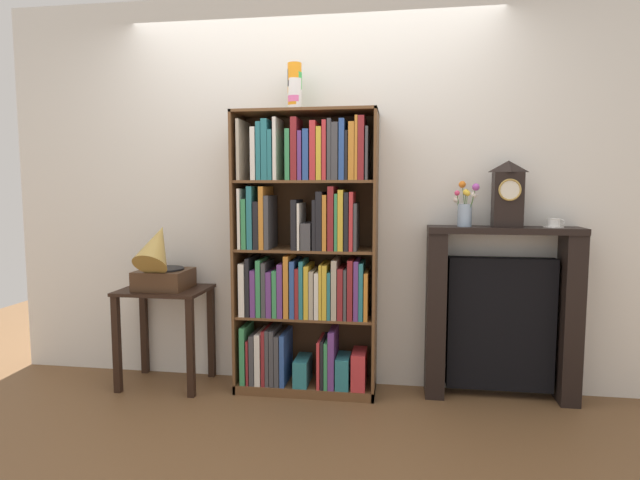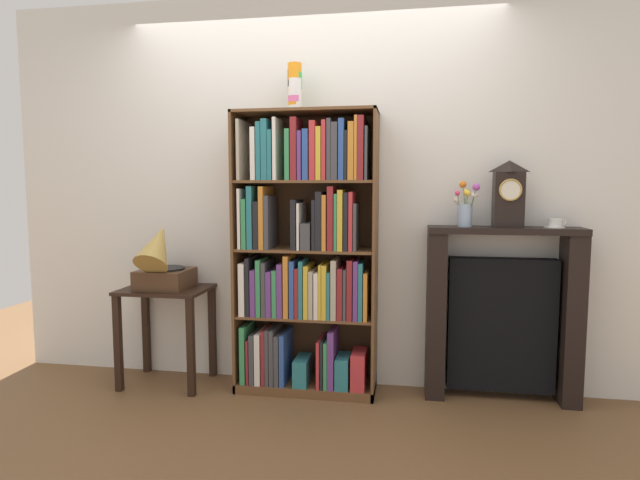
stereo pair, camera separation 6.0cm
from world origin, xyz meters
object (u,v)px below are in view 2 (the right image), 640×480
(gramophone, at_px, (161,261))
(teacup_with_saucer, at_px, (555,224))
(side_table_left, at_px, (166,312))
(bookshelf, at_px, (305,260))
(cup_stack, at_px, (295,87))
(fireplace_mantel, at_px, (502,315))
(mantel_clock, at_px, (508,194))
(flower_vase, at_px, (466,209))

(gramophone, height_order, teacup_with_saucer, same)
(side_table_left, xyz_separation_m, gramophone, (-0.00, -0.05, 0.36))
(bookshelf, bearing_deg, cup_stack, 161.63)
(fireplace_mantel, bearing_deg, gramophone, -175.62)
(teacup_with_saucer, bearing_deg, cup_stack, -178.63)
(side_table_left, relative_size, mantel_clock, 1.63)
(fireplace_mantel, bearing_deg, flower_vase, -175.09)
(fireplace_mantel, bearing_deg, cup_stack, -177.53)
(bookshelf, distance_m, mantel_clock, 1.35)
(fireplace_mantel, height_order, teacup_with_saucer, teacup_with_saucer)
(bookshelf, distance_m, fireplace_mantel, 1.31)
(bookshelf, xyz_separation_m, mantel_clock, (1.27, 0.06, 0.44))
(fireplace_mantel, bearing_deg, bookshelf, -176.34)
(mantel_clock, xyz_separation_m, teacup_with_saucer, (0.28, 0.00, -0.18))
(side_table_left, distance_m, fireplace_mantel, 2.24)
(fireplace_mantel, distance_m, flower_vase, 0.72)
(flower_vase, bearing_deg, mantel_clock, 0.03)
(teacup_with_saucer, bearing_deg, side_table_left, -177.73)
(bookshelf, distance_m, teacup_with_saucer, 1.58)
(mantel_clock, bearing_deg, fireplace_mantel, 119.98)
(side_table_left, height_order, gramophone, gramophone)
(side_table_left, height_order, fireplace_mantel, fireplace_mantel)
(cup_stack, xyz_separation_m, teacup_with_saucer, (1.62, 0.04, -0.86))
(gramophone, relative_size, mantel_clock, 1.20)
(bookshelf, xyz_separation_m, flower_vase, (1.02, 0.06, 0.35))
(flower_vase, bearing_deg, bookshelf, -176.64)
(side_table_left, xyz_separation_m, fireplace_mantel, (2.23, 0.12, 0.04))
(fireplace_mantel, xyz_separation_m, flower_vase, (-0.24, -0.02, 0.68))
(bookshelf, height_order, gramophone, bookshelf)
(side_table_left, height_order, flower_vase, flower_vase)
(mantel_clock, height_order, flower_vase, mantel_clock)
(fireplace_mantel, bearing_deg, mantel_clock, -60.02)
(mantel_clock, bearing_deg, flower_vase, -179.97)
(bookshelf, height_order, teacup_with_saucer, bookshelf)
(bookshelf, bearing_deg, teacup_with_saucer, 2.29)
(mantel_clock, distance_m, flower_vase, 0.27)
(cup_stack, relative_size, mantel_clock, 0.74)
(bookshelf, height_order, fireplace_mantel, bookshelf)
(gramophone, bearing_deg, mantel_clock, 3.83)
(cup_stack, xyz_separation_m, fireplace_mantel, (1.33, 0.06, -1.45))
(cup_stack, relative_size, side_table_left, 0.45)
(side_table_left, relative_size, teacup_with_saucer, 5.33)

